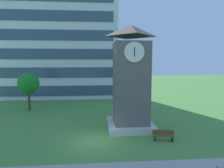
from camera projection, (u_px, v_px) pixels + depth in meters
ground_plane at (95, 141)px, 16.66m from camera, size 160.00×160.00×0.00m
office_building at (62, 39)px, 38.91m from camera, size 21.32×10.99×22.40m
clock_tower at (131, 83)px, 19.43m from camera, size 4.43×4.43×10.17m
park_bench at (163, 135)px, 16.69m from camera, size 1.86×0.80×0.88m
tree_by_building at (28, 84)px, 26.73m from camera, size 2.85×2.85×5.18m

